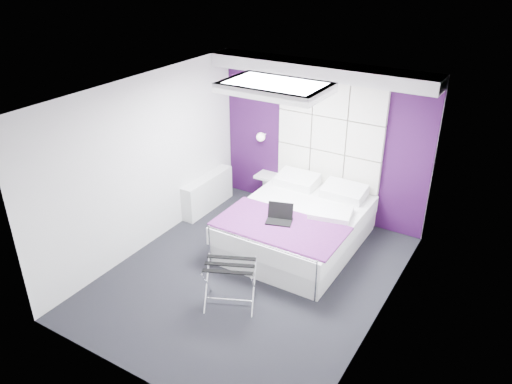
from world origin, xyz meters
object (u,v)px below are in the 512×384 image
at_px(bed, 297,226).
at_px(luggage_rack, 230,284).
at_px(nightstand, 269,176).
at_px(laptop, 281,217).
at_px(wall_lamp, 262,136).
at_px(radiator, 208,193).

bearing_deg(bed, luggage_rack, -92.87).
xyz_separation_m(bed, nightstand, (-1.07, 0.98, 0.19)).
distance_m(bed, nightstand, 1.46).
bearing_deg(laptop, bed, 64.62).
height_order(wall_lamp, luggage_rack, wall_lamp).
bearing_deg(wall_lamp, laptop, -51.05).
height_order(wall_lamp, nightstand, wall_lamp).
distance_m(nightstand, luggage_rack, 2.87).
bearing_deg(laptop, luggage_rack, -108.94).
xyz_separation_m(luggage_rack, laptop, (0.03, 1.27, 0.38)).
bearing_deg(luggage_rack, laptop, 64.42).
height_order(radiator, bed, bed).
bearing_deg(luggage_rack, nightstand, 85.72).
height_order(bed, laptop, laptop).
xyz_separation_m(radiator, nightstand, (0.81, 0.72, 0.22)).
height_order(radiator, laptop, laptop).
height_order(wall_lamp, bed, wall_lamp).
distance_m(wall_lamp, nightstand, 0.72).
bearing_deg(luggage_rack, bed, 62.78).
bearing_deg(wall_lamp, bed, -39.56).
bearing_deg(radiator, wall_lamp, 49.90).
bearing_deg(laptop, wall_lamp, 111.24).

